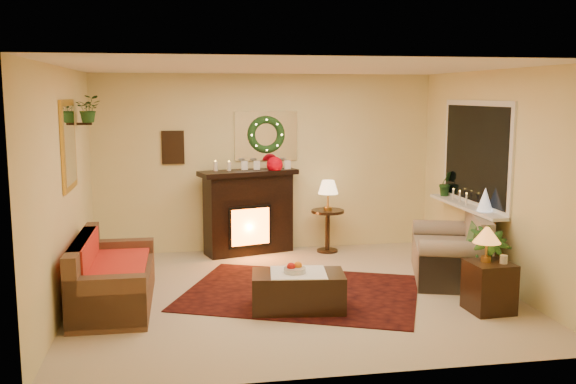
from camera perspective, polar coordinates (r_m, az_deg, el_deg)
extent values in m
plane|color=beige|center=(7.59, 0.46, -9.02)|extent=(5.00, 5.00, 0.00)
plane|color=white|center=(7.23, 0.49, 11.01)|extent=(5.00, 5.00, 0.00)
plane|color=#EFD88C|center=(9.50, -1.98, 2.61)|extent=(5.00, 5.00, 0.00)
plane|color=#EFD88C|center=(5.13, 5.01, -2.68)|extent=(5.00, 5.00, 0.00)
plane|color=#EFD88C|center=(7.28, -19.27, 0.24)|extent=(4.50, 4.50, 0.00)
plane|color=#EFD88C|center=(8.13, 18.09, 1.14)|extent=(4.50, 4.50, 0.00)
cube|color=#430C0A|center=(7.61, 1.20, -8.91)|extent=(3.22, 2.86, 0.01)
cube|color=brown|center=(7.33, -15.22, -6.47)|extent=(0.80, 1.80, 0.77)
cube|color=red|center=(7.44, -15.43, -6.04)|extent=(0.78, 1.26, 0.02)
cube|color=black|center=(9.37, -3.54, -2.13)|extent=(1.32, 0.73, 1.15)
sphere|color=red|center=(9.25, -1.20, 2.44)|extent=(0.23, 0.23, 0.23)
cylinder|color=beige|center=(9.21, -6.46, 2.11)|extent=(0.06, 0.06, 0.19)
cylinder|color=white|center=(9.21, -5.26, 2.13)|extent=(0.06, 0.06, 0.18)
cube|color=white|center=(9.45, -1.97, 5.01)|extent=(0.92, 0.02, 0.72)
torus|color=#194719|center=(9.41, -1.94, 5.11)|extent=(0.55, 0.11, 0.55)
cube|color=#381E11|center=(9.37, -10.19, 3.92)|extent=(0.32, 0.03, 0.48)
cube|color=gold|center=(7.52, -18.93, 3.97)|extent=(0.03, 0.84, 1.00)
imported|color=#194719|center=(8.23, -17.24, 5.96)|extent=(0.33, 0.28, 0.36)
cube|color=tan|center=(8.36, 14.15, -4.63)|extent=(1.24, 1.64, 0.84)
cube|color=white|center=(8.58, 16.37, 3.28)|extent=(0.03, 1.86, 1.36)
cube|color=black|center=(8.57, 16.28, 3.28)|extent=(0.02, 1.70, 1.22)
cube|color=white|center=(8.62, 15.55, -1.23)|extent=(0.22, 1.86, 0.04)
cone|color=white|center=(8.18, 17.12, -0.61)|extent=(0.19, 0.19, 0.28)
imported|color=#1B4D15|center=(9.26, 13.88, 0.86)|extent=(0.26, 0.21, 0.47)
cylinder|color=black|center=(9.47, 3.53, -3.40)|extent=(0.49, 0.49, 0.63)
cone|color=#FCCD8B|center=(9.35, 3.59, -0.11)|extent=(0.29, 0.29, 0.45)
cube|color=black|center=(7.25, 17.45, -8.05)|extent=(0.46, 0.46, 0.54)
cone|color=orange|center=(7.14, 17.24, -4.35)|extent=(0.30, 0.30, 0.43)
cube|color=black|center=(6.97, 0.91, -8.82)|extent=(1.05, 0.66, 0.41)
cylinder|color=beige|center=(6.88, 0.61, -6.96)|extent=(0.24, 0.24, 0.05)
imported|color=#185E1D|center=(7.39, 17.30, -6.27)|extent=(1.61, 1.61, 2.59)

